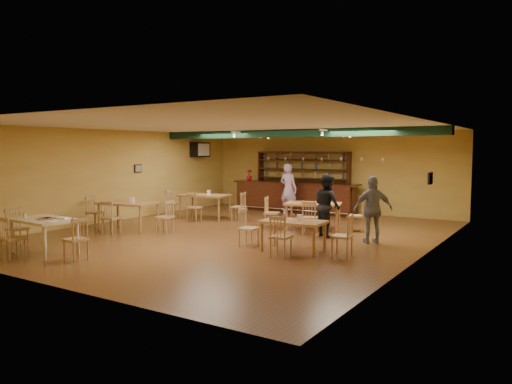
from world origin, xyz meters
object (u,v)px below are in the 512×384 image
Objects in this scene: patron_bar at (288,189)px; patron_right_a at (327,205)px; dining_table_b at (313,216)px; near_table at (45,236)px; bar_counter at (295,197)px; dining_table_a at (205,206)px; dining_table_c at (129,216)px; dining_table_d at (293,236)px.

patron_bar is 4.46m from patron_right_a.
near_table is (-3.69, -6.28, 0.00)m from dining_table_b.
near_table is 0.88× the size of patron_right_a.
patron_right_a is (3.19, -4.11, 0.28)m from bar_counter.
dining_table_c is at bearing -106.33° from dining_table_a.
dining_table_c reaches higher than dining_table_b.
dining_table_d is 6.40m from patron_bar.
dining_table_c is (-4.54, -2.97, 0.01)m from dining_table_b.
dining_table_a is 1.10× the size of near_table.
patron_bar is (-2.21, 2.49, 0.53)m from dining_table_b.
patron_right_a is (4.99, -0.96, 0.44)m from dining_table_a.
bar_counter is 5.22m from patron_right_a.
dining_table_b is at bearing -7.96° from patron_right_a.
near_table is (0.85, -3.31, -0.01)m from dining_table_c.
dining_table_b is 5.43m from dining_table_c.
near_table is (-4.65, -3.24, 0.04)m from dining_table_d.
dining_table_c is 3.42m from near_table.
near_table reaches higher than dining_table_d.
patron_right_a is at bearing -63.10° from dining_table_b.
dining_table_c is at bearing 107.92° from near_table.
dining_table_b is at bearing 137.03° from patron_bar.
dining_table_a is (-1.79, -3.15, -0.16)m from bar_counter.
dining_table_b is 0.94× the size of patron_right_a.
patron_bar reaches higher than dining_table_c.
near_table is at bearing -138.54° from dining_table_b.
near_table is at bearing 85.87° from patron_bar.
bar_counter reaches higher than dining_table_c.
patron_right_a reaches higher than near_table.
dining_table_d is at bearing -90.53° from dining_table_b.
dining_table_c is at bearing 59.13° from patron_right_a.
dining_table_c is 5.51m from dining_table_d.
dining_table_b is 3.19m from dining_table_d.
patron_bar is (1.48, 8.77, 0.53)m from near_table.
near_table is at bearing -97.70° from bar_counter.
dining_table_b is (2.39, -3.31, -0.17)m from bar_counter.
dining_table_a is 6.46m from near_table.
near_table is (-1.30, -9.59, -0.17)m from bar_counter.
bar_counter is at bearing 107.72° from dining_table_b.
dining_table_b is 7.28m from near_table.
dining_table_c is at bearing 72.29° from patron_bar.
bar_counter is 3.63m from dining_table_a.
bar_counter is 0.92m from patron_bar.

